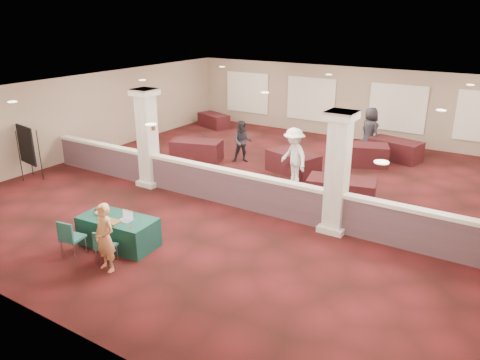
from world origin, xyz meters
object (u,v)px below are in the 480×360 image
Objects in this scene: far_table_back_left at (214,121)px; conf_chair_main at (104,245)px; conf_chair_side at (70,236)px; far_table_back_right at (395,150)px; attendee_d at (370,131)px; far_table_front_left at (197,150)px; easel_board at (26,146)px; far_table_front_center at (293,163)px; far_table_back_center at (361,155)px; woman at (105,238)px; attendee_a at (242,142)px; far_table_front_right at (341,192)px; near_table at (118,231)px; attendee_b at (294,157)px.

conf_chair_main is at bearing -65.13° from far_table_back_left.
conf_chair_side is at bearing -69.07° from far_table_back_left.
far_table_back_right is 1.02× the size of attendee_d.
conf_chair_side is at bearing -74.24° from far_table_front_left.
easel_board reaches higher than far_table_back_right.
conf_chair_main is 0.43× the size of far_table_front_center.
attendee_d is (-0.23, 1.62, 0.55)m from far_table_back_center.
woman is (1.17, 0.04, 0.25)m from conf_chair_side.
attendee_a is (-2.24, 0.17, 0.42)m from far_table_front_center.
far_table_front_center is (1.71, 8.28, -0.16)m from conf_chair_side.
far_table_front_right is (2.50, -1.81, 0.02)m from far_table_front_center.
attendee_a is (-1.70, 8.40, 0.01)m from woman.
near_table is at bearing 129.80° from woman.
easel_board reaches higher than far_table_back_center.
woman is at bearing -61.35° from near_table.
far_table_front_right is at bearing -36.00° from far_table_front_center.
conf_chair_main is at bearing -95.52° from far_table_front_center.
easel_board is (-6.62, 2.68, 0.71)m from conf_chair_main.
woman is at bearing -47.38° from conf_chair_main.
far_table_front_right reaches higher than far_table_back_right.
far_table_front_left is at bearing 96.46° from conf_chair_main.
far_table_back_left is at bearing 121.51° from woman.
easel_board is 13.54m from far_table_back_right.
far_table_back_right reaches higher than far_table_front_left.
easel_board is 0.99× the size of far_table_front_center.
attendee_b reaches higher than conf_chair_main.
attendee_b is at bearing 63.83° from conf_chair_main.
conf_chair_side is at bearing 108.67° from attendee_d.
far_table_front_right is 2.23m from attendee_b.
far_table_back_left is at bearing 146.76° from far_table_front_center.
easel_board is (-5.70, 2.87, 0.64)m from conf_chair_side.
far_table_back_center is at bearing 98.66° from attendee_b.
easel_board is at bearing 144.22° from conf_chair_side.
far_table_back_left is at bearing 172.41° from attendee_b.
easel_board is at bearing -160.06° from far_table_front_right.
conf_chair_side reaches higher than far_table_front_right.
far_table_front_center is 1.00× the size of attendee_d.
easel_board reaches higher than far_table_front_left.
near_table is at bearing 100.36° from conf_chair_main.
far_table_front_center is 1.25m from attendee_b.
far_table_front_center is at bearing -125.85° from far_table_back_right.
attendee_a is at bearing 157.28° from far_table_front_right.
attendee_a reaches higher than far_table_back_left.
attendee_a is (-1.05, 7.42, 0.44)m from near_table.
conf_chair_main reaches higher than far_table_back_left.
far_table_front_center is (0.78, 8.08, -0.10)m from conf_chair_main.
conf_chair_main reaches higher than far_table_front_left.
far_table_front_right is at bearing 7.10° from attendee_b.
conf_chair_side is at bearing -118.26° from attendee_a.
easel_board is 0.99× the size of attendee_d.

